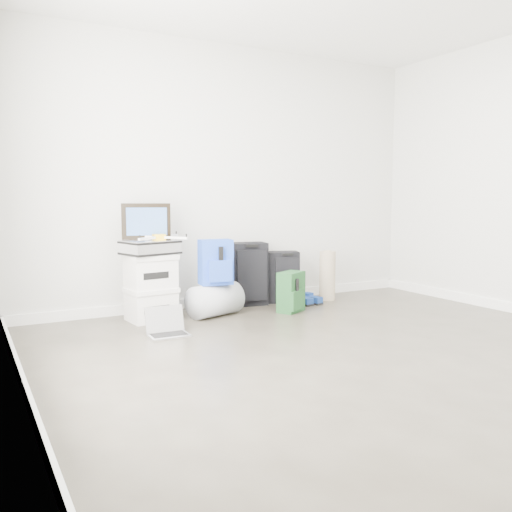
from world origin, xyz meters
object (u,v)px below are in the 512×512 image
boxes_stack (151,287)px  carry_on (282,277)px  briefcase (150,247)px  duffel_bag (215,300)px  large_suitcase (246,274)px  laptop (167,328)px

boxes_stack → carry_on: size_ratio=1.11×
carry_on → briefcase: bearing=-154.0°
briefcase → carry_on: 1.59m
duffel_bag → large_suitcase: (0.51, 0.33, 0.18)m
laptop → duffel_bag: bearing=37.6°
large_suitcase → briefcase: bearing=-157.9°
boxes_stack → carry_on: 1.54m
carry_on → laptop: 1.77m
briefcase → large_suitcase: 1.18m
briefcase → laptop: size_ratio=1.39×
boxes_stack → laptop: bearing=-101.5°
duffel_bag → large_suitcase: 0.64m
large_suitcase → boxes_stack: bearing=-157.9°
boxes_stack → briefcase: 0.37m
duffel_bag → large_suitcase: size_ratio=0.76×
large_suitcase → laptop: bearing=-134.4°
boxes_stack → duffel_bag: bearing=-17.1°
laptop → carry_on: bearing=27.2°
briefcase → laptop: bearing=-109.7°
large_suitcase → laptop: size_ratio=1.99×
boxes_stack → briefcase: (-0.00, 0.00, 0.37)m
boxes_stack → large_suitcase: size_ratio=0.92×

